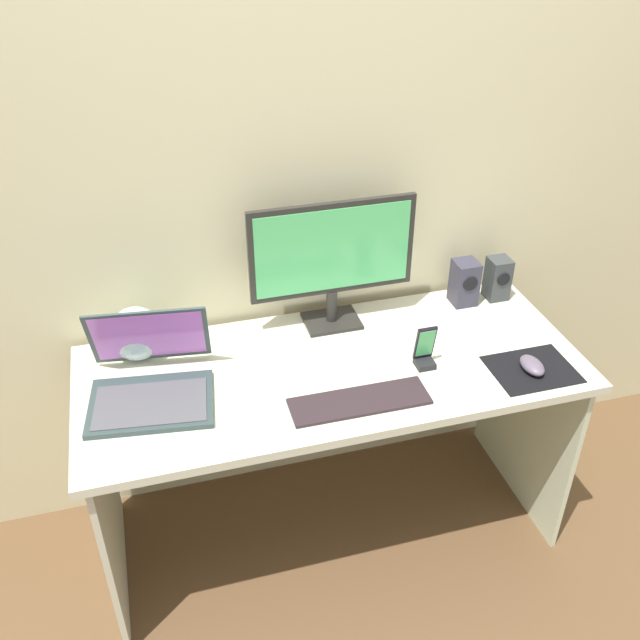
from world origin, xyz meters
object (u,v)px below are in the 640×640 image
(monitor, at_px, (332,257))
(phone_in_dock, at_px, (425,352))
(fishbowl, at_px, (136,334))
(mouse, at_px, (532,365))
(speaker_right, at_px, (498,278))
(speaker_near_monitor, at_px, (464,282))
(laptop, at_px, (150,380))
(keyboard_external, at_px, (359,401))

(monitor, relative_size, phone_in_dock, 3.82)
(phone_in_dock, bearing_deg, fishbowl, 160.77)
(monitor, distance_m, phone_in_dock, 0.41)
(fishbowl, distance_m, mouse, 1.20)
(speaker_right, xyz_separation_m, speaker_near_monitor, (-0.13, -0.00, 0.00))
(monitor, bearing_deg, mouse, -39.53)
(speaker_near_monitor, distance_m, phone_in_dock, 0.40)
(speaker_right, bearing_deg, monitor, 179.92)
(speaker_near_monitor, bearing_deg, laptop, -168.83)
(monitor, relative_size, fishbowl, 3.19)
(monitor, distance_m, speaker_near_monitor, 0.50)
(laptop, distance_m, phone_in_dock, 0.81)
(mouse, bearing_deg, fishbowl, 159.58)
(speaker_right, distance_m, laptop, 1.21)
(monitor, xyz_separation_m, fishbowl, (-0.62, -0.01, -0.17))
(keyboard_external, xyz_separation_m, mouse, (0.54, -0.00, 0.02))
(speaker_near_monitor, xyz_separation_m, keyboard_external, (-0.51, -0.41, -0.07))
(monitor, relative_size, speaker_near_monitor, 3.36)
(phone_in_dock, bearing_deg, speaker_near_monitor, 48.11)
(speaker_right, xyz_separation_m, laptop, (-1.19, -0.21, -0.03))
(speaker_near_monitor, distance_m, keyboard_external, 0.66)
(laptop, xyz_separation_m, fishbowl, (-0.02, 0.20, 0.03))
(speaker_near_monitor, bearing_deg, mouse, -85.58)
(monitor, bearing_deg, fishbowl, -179.08)
(laptop, height_order, phone_in_dock, laptop)
(speaker_near_monitor, relative_size, fishbowl, 0.95)
(monitor, height_order, speaker_near_monitor, monitor)
(mouse, distance_m, phone_in_dock, 0.32)
(laptop, height_order, keyboard_external, laptop)
(monitor, distance_m, keyboard_external, 0.48)
(mouse, relative_size, phone_in_dock, 0.72)
(laptop, xyz_separation_m, mouse, (1.10, -0.20, -0.03))
(keyboard_external, height_order, mouse, mouse)
(speaker_near_monitor, bearing_deg, phone_in_dock, -131.89)
(speaker_right, distance_m, mouse, 0.43)
(speaker_near_monitor, distance_m, mouse, 0.42)
(keyboard_external, bearing_deg, mouse, 0.48)
(monitor, relative_size, speaker_right, 3.53)
(speaker_right, height_order, keyboard_external, speaker_right)
(fishbowl, bearing_deg, mouse, -19.74)
(speaker_right, bearing_deg, laptop, -169.97)
(speaker_near_monitor, height_order, mouse, speaker_near_monitor)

